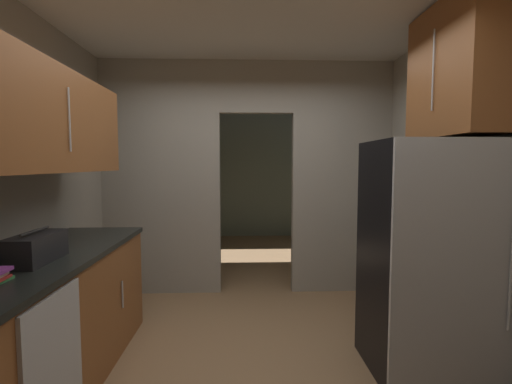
% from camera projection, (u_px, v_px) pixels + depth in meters
% --- Properties ---
extents(ground, '(20.00, 20.00, 0.00)m').
position_uv_depth(ground, '(251.00, 369.00, 2.75)').
color(ground, '#93704C').
extents(kitchen_overhead_slab, '(3.81, 7.42, 0.06)m').
position_uv_depth(kitchen_overhead_slab, '(249.00, 17.00, 3.05)').
color(kitchen_overhead_slab, silver).
extents(kitchen_partition, '(3.41, 0.12, 2.74)m').
position_uv_depth(kitchen_partition, '(246.00, 172.00, 4.34)').
color(kitchen_partition, '#9E998C').
rests_on(kitchen_partition, ground).
extents(adjoining_room_shell, '(3.41, 3.51, 2.74)m').
position_uv_depth(adjoining_room_shell, '(246.00, 174.00, 6.64)').
color(adjoining_room_shell, gray).
rests_on(adjoining_room_shell, ground).
extents(refrigerator, '(0.83, 0.74, 1.71)m').
position_uv_depth(refrigerator, '(427.00, 258.00, 2.68)').
color(refrigerator, black).
rests_on(refrigerator, ground).
extents(lower_cabinet_run, '(0.68, 2.12, 0.94)m').
position_uv_depth(lower_cabinet_run, '(50.00, 323.00, 2.46)').
color(lower_cabinet_run, brown).
rests_on(lower_cabinet_run, ground).
extents(dishwasher, '(0.02, 0.56, 0.88)m').
position_uv_depth(dishwasher, '(55.00, 378.00, 1.88)').
color(dishwasher, '#B7BABC').
rests_on(dishwasher, ground).
extents(upper_cabinet_counterside, '(0.36, 1.91, 0.69)m').
position_uv_depth(upper_cabinet_counterside, '(41.00, 120.00, 2.35)').
color(upper_cabinet_counterside, brown).
extents(upper_cabinet_fridgeside, '(0.36, 0.91, 0.98)m').
position_uv_depth(upper_cabinet_fridgeside, '(457.00, 70.00, 2.68)').
color(upper_cabinet_fridgeside, brown).
extents(boombox, '(0.21, 0.42, 0.20)m').
position_uv_depth(boombox, '(35.00, 248.00, 2.24)').
color(boombox, black).
rests_on(boombox, lower_cabinet_run).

